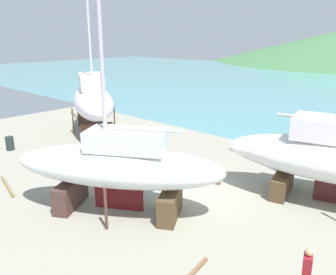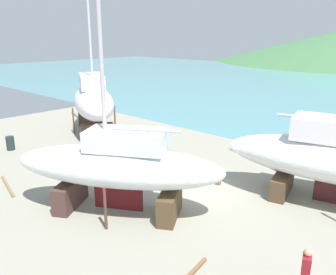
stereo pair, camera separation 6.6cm
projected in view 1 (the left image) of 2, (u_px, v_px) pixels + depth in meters
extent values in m
plane|color=gray|center=(160.00, 209.00, 15.33)|extent=(45.69, 45.69, 0.00)
cube|color=brown|center=(282.00, 183.00, 16.82)|extent=(1.30, 2.67, 1.02)
cylinder|color=silver|center=(321.00, 119.00, 15.23)|extent=(3.76, 1.05, 0.13)
cube|color=brown|center=(97.00, 133.00, 24.95)|extent=(1.81, 2.38, 1.32)
cube|color=brown|center=(92.00, 117.00, 29.71)|extent=(1.81, 2.38, 1.32)
cylinder|color=brown|center=(114.00, 118.00, 27.66)|extent=(0.12, 0.12, 2.07)
cylinder|color=brown|center=(73.00, 121.00, 26.79)|extent=(0.12, 0.12, 2.07)
ellipsoid|color=white|center=(93.00, 101.00, 26.81)|extent=(10.39, 7.84, 2.15)
cube|color=#42181D|center=(94.00, 124.00, 27.33)|extent=(2.17, 1.35, 1.51)
cube|color=white|center=(91.00, 81.00, 26.85)|extent=(4.10, 3.43, 1.08)
cylinder|color=silver|center=(90.00, 75.00, 27.46)|extent=(3.18, 1.97, 0.13)
cube|color=#49302C|center=(71.00, 194.00, 15.45)|extent=(1.71, 2.22, 1.20)
cube|color=#503C26|center=(170.00, 204.00, 14.55)|extent=(1.71, 2.22, 1.20)
cylinder|color=#53342B|center=(106.00, 209.00, 13.52)|extent=(0.12, 0.12, 1.79)
cylinder|color=#55341F|center=(129.00, 179.00, 16.31)|extent=(0.12, 0.12, 1.79)
ellipsoid|color=silver|center=(117.00, 166.00, 14.56)|extent=(9.25, 7.01, 1.69)
cube|color=#4F0F13|center=(119.00, 197.00, 14.97)|extent=(1.93, 1.19, 1.18)
cube|color=silver|center=(127.00, 140.00, 14.14)|extent=(3.66, 3.08, 0.84)
cylinder|color=#BFB6C5|center=(99.00, 18.00, 12.96)|extent=(0.17, 0.17, 10.38)
cylinder|color=#B8B8C6|center=(143.00, 130.00, 13.86)|extent=(2.82, 1.74, 0.12)
cube|color=maroon|center=(307.00, 265.00, 9.81)|extent=(0.38, 0.50, 0.62)
sphere|color=tan|center=(309.00, 252.00, 9.69)|extent=(0.22, 0.22, 0.22)
cylinder|color=#222E2D|center=(10.00, 143.00, 23.13)|extent=(0.74, 0.74, 0.94)
cylinder|color=brown|center=(137.00, 161.00, 20.40)|extent=(0.94, 1.04, 0.62)
cube|color=brown|center=(191.00, 275.00, 11.02)|extent=(0.41, 2.07, 0.11)
cube|color=#8C6145|center=(193.00, 162.00, 20.78)|extent=(1.78, 0.65, 0.16)
cube|color=brown|center=(209.00, 180.00, 18.14)|extent=(1.33, 0.44, 0.19)
cube|color=olive|center=(7.00, 186.00, 17.53)|extent=(2.84, 0.76, 0.10)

